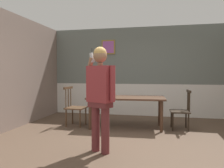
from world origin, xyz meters
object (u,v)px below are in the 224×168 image
(chair_by_doorway, at_px, (75,107))
(chair_near_window, at_px, (181,110))
(person_figure, at_px, (101,91))
(dining_table, at_px, (126,100))

(chair_by_doorway, bearing_deg, chair_near_window, 95.97)
(person_figure, bearing_deg, chair_by_doorway, -31.41)
(dining_table, xyz_separation_m, chair_near_window, (1.32, 0.08, -0.21))
(dining_table, xyz_separation_m, person_figure, (-0.17, -1.79, 0.38))
(chair_near_window, bearing_deg, chair_by_doorway, 90.98)
(chair_near_window, relative_size, chair_by_doorway, 0.95)
(chair_near_window, distance_m, chair_by_doorway, 2.65)
(dining_table, distance_m, person_figure, 1.83)
(chair_near_window, height_order, chair_by_doorway, chair_by_doorway)
(dining_table, bearing_deg, chair_by_doorway, -176.52)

